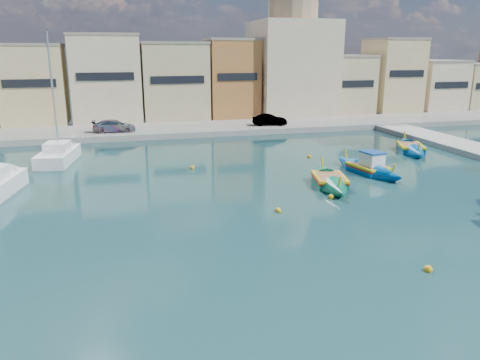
{
  "coord_description": "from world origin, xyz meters",
  "views": [
    {
      "loc": [
        -13.07,
        -20.0,
        8.87
      ],
      "look_at": [
        -6.14,
        6.0,
        1.4
      ],
      "focal_mm": 35.0,
      "sensor_mm": 36.0,
      "label": 1
    }
  ],
  "objects": [
    {
      "name": "parked_cars",
      "position": [
        -7.86,
        30.5,
        1.22
      ],
      "size": [
        21.43,
        2.0,
        1.28
      ],
      "color": "#4C1919",
      "rests_on": "north_quay"
    },
    {
      "name": "yacht_north",
      "position": [
        -17.57,
        21.79,
        0.44
      ],
      "size": [
        3.67,
        8.62,
        11.15
      ],
      "color": "white",
      "rests_on": "ground"
    },
    {
      "name": "north_townhouses",
      "position": [
        6.68,
        39.36,
        5.0
      ],
      "size": [
        83.2,
        7.87,
        10.19
      ],
      "color": "tan",
      "rests_on": "ground"
    },
    {
      "name": "church_block",
      "position": [
        10.0,
        40.0,
        8.41
      ],
      "size": [
        10.0,
        10.0,
        19.1
      ],
      "color": "beige",
      "rests_on": "ground"
    },
    {
      "name": "luzzu_green",
      "position": [
        0.72,
        8.05,
        0.25
      ],
      "size": [
        3.56,
        7.74,
        2.36
      ],
      "color": "#0A6F4F",
      "rests_on": "ground"
    },
    {
      "name": "luzzu_blue_cabin",
      "position": [
        4.91,
        10.3,
        0.32
      ],
      "size": [
        3.12,
        7.57,
        2.61
      ],
      "color": "#0056A9",
      "rests_on": "ground"
    },
    {
      "name": "mooring_buoys",
      "position": [
        0.97,
        6.18,
        0.08
      ],
      "size": [
        24.51,
        21.59,
        0.36
      ],
      "color": "gold",
      "rests_on": "ground"
    },
    {
      "name": "ground",
      "position": [
        0.0,
        0.0,
        0.0
      ],
      "size": [
        160.0,
        160.0,
        0.0
      ],
      "primitive_type": "plane",
      "color": "#113533",
      "rests_on": "ground"
    },
    {
      "name": "luzzu_cyan_mid",
      "position": [
        12.68,
        16.32,
        0.25
      ],
      "size": [
        4.82,
        8.19,
        2.39
      ],
      "color": "#00519A",
      "rests_on": "ground"
    },
    {
      "name": "north_quay",
      "position": [
        0.0,
        32.0,
        0.3
      ],
      "size": [
        80.0,
        8.0,
        0.6
      ],
      "primitive_type": "cube",
      "color": "gray",
      "rests_on": "ground"
    },
    {
      "name": "yacht_midnorth",
      "position": [
        -20.69,
        13.12,
        0.48
      ],
      "size": [
        4.15,
        8.93,
        12.2
      ],
      "color": "white",
      "rests_on": "ground"
    }
  ]
}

